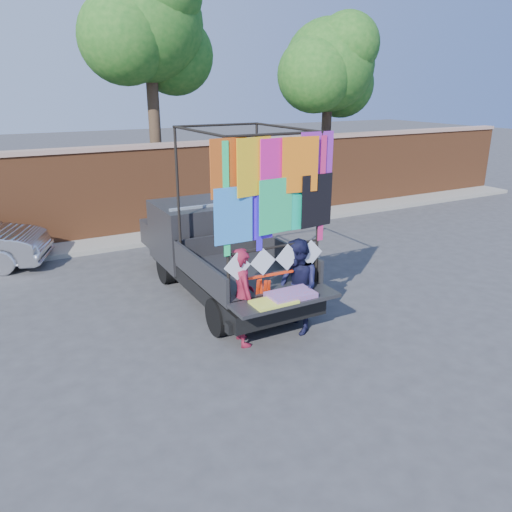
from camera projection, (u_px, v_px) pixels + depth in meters
name	position (u px, v px, depth m)	size (l,w,h in m)	color
ground	(251.00, 329.00, 9.03)	(90.00, 90.00, 0.00)	#38383A
brick_wall	(138.00, 190.00, 14.43)	(30.00, 0.45, 2.61)	brown
curb	(148.00, 238.00, 14.25)	(30.00, 1.20, 0.12)	gray
tree_mid	(150.00, 30.00, 14.41)	(4.20, 3.30, 7.73)	#38281C
tree_right	(331.00, 69.00, 17.65)	(4.20, 3.30, 6.62)	#38281C
pickup_truck	(210.00, 247.00, 10.73)	(2.21, 5.54, 3.49)	black
woman	(242.00, 297.00, 8.29)	(0.62, 0.41, 1.70)	maroon
man	(297.00, 287.00, 8.69)	(0.83, 0.64, 1.70)	#161737
streamer_bundle	(266.00, 285.00, 8.39)	(0.85, 0.09, 0.59)	red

